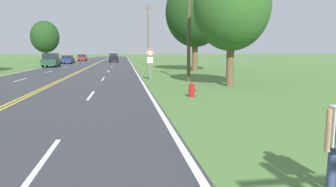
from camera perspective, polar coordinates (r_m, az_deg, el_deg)
The scene contains 11 objects.
fire_hydrant at distance 14.32m, azimuth 4.55°, elevation 0.78°, with size 0.42×0.26×0.71m.
traffic_sign at distance 22.40m, azimuth -3.43°, elevation 7.03°, with size 0.60×0.10×2.35m.
utility_pole_midground at distance 21.63m, azimuth 4.03°, elevation 14.66°, with size 1.80×0.24×9.00m.
utility_pole_far at distance 46.63m, azimuth -3.84°, elevation 11.25°, with size 1.80×0.24×9.17m.
tree_left_verge at distance 33.56m, azimuth 5.24°, elevation 15.11°, with size 6.47×6.47×10.03m.
tree_mid_treeline at distance 19.23m, azimuth 12.04°, elevation 15.88°, with size 4.65×4.65×7.53m.
tree_right_cluster at distance 66.63m, azimuth -22.39°, elevation 9.95°, with size 5.57×5.57×8.22m.
car_dark_green_van_mid_near at distance 44.17m, azimuth -21.39°, elevation 6.00°, with size 2.02×3.97×1.87m.
car_dark_blue_sedan_mid_far at distance 55.44m, azimuth -18.57°, elevation 6.21°, with size 1.95×4.48×1.40m.
car_black_suv_receding at distance 60.32m, azimuth -10.28°, elevation 6.79°, with size 1.73×4.00×1.70m.
car_red_hatchback_distant at distance 70.67m, azimuth -16.01°, elevation 6.64°, with size 1.89×4.12×1.38m.
Camera 1 is at (4.68, 1.53, 2.19)m, focal length 32.00 mm.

